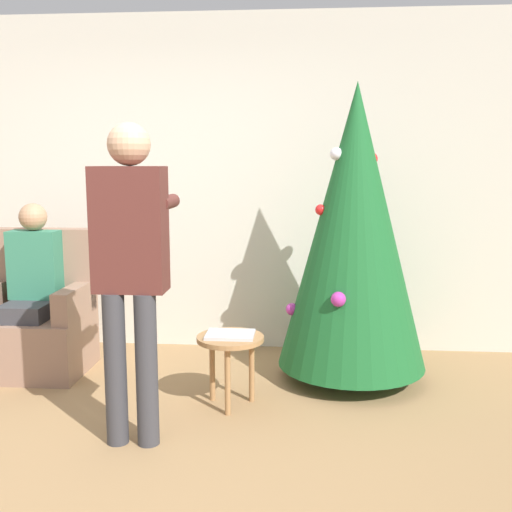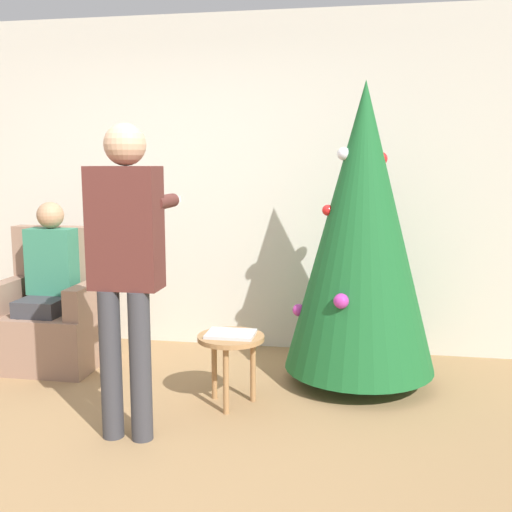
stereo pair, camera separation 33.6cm
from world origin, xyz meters
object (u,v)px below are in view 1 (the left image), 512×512
(person_standing, at_px, (130,255))
(armchair, at_px, (36,323))
(side_stool, at_px, (230,347))
(person_seated, at_px, (32,281))
(christmas_tree, at_px, (354,227))

(person_standing, bearing_deg, armchair, 134.73)
(person_standing, distance_m, side_stool, 0.95)
(person_standing, bearing_deg, person_seated, 135.59)
(christmas_tree, xyz_separation_m, person_standing, (-1.27, -1.05, -0.05))
(armchair, relative_size, person_seated, 0.84)
(person_seated, height_order, side_stool, person_seated)
(armchair, relative_size, person_standing, 0.60)
(person_seated, distance_m, person_standing, 1.50)
(christmas_tree, bearing_deg, side_stool, -145.86)
(christmas_tree, distance_m, armchair, 2.42)
(person_standing, height_order, side_stool, person_standing)
(armchair, xyz_separation_m, side_stool, (1.51, -0.55, 0.03))
(armchair, distance_m, person_seated, 0.32)
(person_seated, bearing_deg, armchair, 90.00)
(christmas_tree, height_order, side_stool, christmas_tree)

